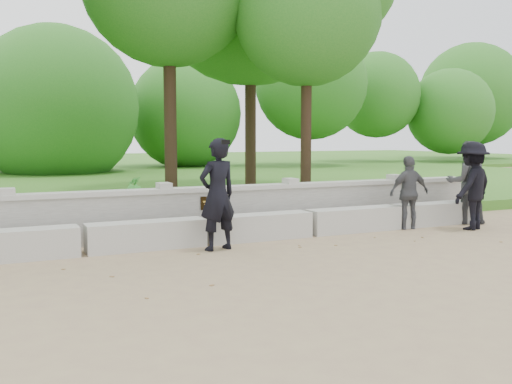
% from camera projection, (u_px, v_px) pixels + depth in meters
% --- Properties ---
extents(ground, '(80.00, 80.00, 0.00)m').
position_uv_depth(ground, '(253.00, 267.00, 7.86)').
color(ground, '#94815A').
rests_on(ground, ground).
extents(lawn, '(40.00, 22.00, 0.25)m').
position_uv_depth(lawn, '(89.00, 183.00, 20.46)').
color(lawn, '#2D671F').
rests_on(lawn, ground).
extents(concrete_bench, '(11.90, 0.45, 0.45)m').
position_uv_depth(concrete_bench, '(205.00, 231.00, 9.55)').
color(concrete_bench, beige).
rests_on(concrete_bench, ground).
extents(parapet_wall, '(12.50, 0.35, 0.90)m').
position_uv_depth(parapet_wall, '(192.00, 212.00, 10.15)').
color(parapet_wall, '#B8B5AE').
rests_on(parapet_wall, ground).
extents(man_main, '(0.72, 0.66, 1.78)m').
position_uv_depth(man_main, '(217.00, 194.00, 8.99)').
color(man_main, black).
rests_on(man_main, ground).
extents(visitor_left, '(1.02, 0.93, 1.70)m').
position_uv_depth(visitor_left, '(466.00, 182.00, 11.78)').
color(visitor_left, '#3C3C40').
rests_on(visitor_left, ground).
extents(visitor_mid, '(1.25, 0.96, 1.70)m').
position_uv_depth(visitor_mid, '(472.00, 186.00, 11.00)').
color(visitor_mid, black).
rests_on(visitor_mid, ground).
extents(visitor_right, '(0.87, 0.43, 1.43)m').
position_uv_depth(visitor_right, '(409.00, 193.00, 11.06)').
color(visitor_right, '#45464B').
rests_on(visitor_right, ground).
extents(tree_near_right, '(3.45, 3.45, 6.42)m').
position_uv_depth(tree_near_right, '(307.00, 0.00, 13.10)').
color(tree_near_right, '#382619').
rests_on(tree_near_right, lawn).
extents(shrub_b, '(0.48, 0.47, 0.68)m').
position_uv_depth(shrub_b, '(136.00, 203.00, 10.42)').
color(shrub_b, '#368D30').
rests_on(shrub_b, lawn).
extents(shrub_c, '(0.68, 0.68, 0.57)m').
position_uv_depth(shrub_c, '(357.00, 194.00, 12.49)').
color(shrub_c, '#368D30').
rests_on(shrub_c, lawn).
extents(shrub_d, '(0.39, 0.42, 0.65)m').
position_uv_depth(shrub_d, '(135.00, 191.00, 12.89)').
color(shrub_d, '#368D30').
rests_on(shrub_d, lawn).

